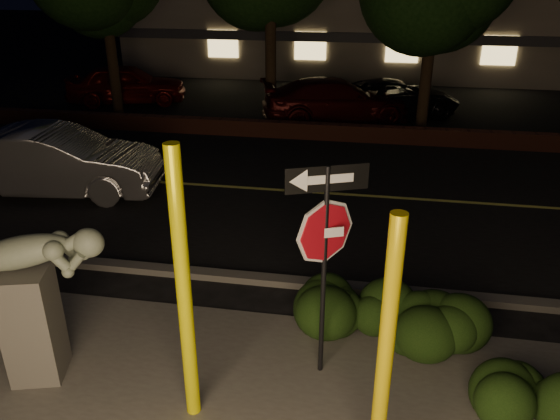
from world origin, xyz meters
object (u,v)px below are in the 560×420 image
object	(u,v)px
yellow_pole_right	(385,363)
sculpture	(28,291)
parked_car_red	(127,84)
parked_car_dark	(394,98)
yellow_pole_left	(184,293)
silver_sedan	(55,162)
signpost	(325,233)
parked_car_darkred	(336,100)

from	to	relation	value
yellow_pole_right	sculpture	distance (m)	4.41
parked_car_red	parked_car_dark	xyz separation A→B (m)	(10.04, -0.10, -0.11)
yellow_pole_left	parked_car_dark	bearing A→B (deg)	80.02
sculpture	silver_sedan	size ratio (longest dim) A/B	0.44
parked_car_dark	yellow_pole_right	bearing A→B (deg)	157.88
parked_car_red	yellow_pole_right	bearing A→B (deg)	-164.68
parked_car_red	signpost	bearing A→B (deg)	-163.91
sculpture	parked_car_darkred	size ratio (longest dim) A/B	0.42
silver_sedan	parked_car_red	xyz separation A→B (m)	(-2.18, 8.73, -0.03)
yellow_pole_left	parked_car_red	size ratio (longest dim) A/B	0.77
parked_car_red	parked_car_darkred	world-z (taller)	parked_car_red
sculpture	parked_car_darkred	xyz separation A→B (m)	(2.78, 13.25, -0.57)
sculpture	parked_car_dark	distance (m)	15.18
sculpture	parked_car_dark	world-z (taller)	sculpture
sculpture	parked_car_dark	bearing A→B (deg)	56.37
yellow_pole_left	yellow_pole_right	size ratio (longest dim) A/B	1.10
yellow_pole_right	parked_car_dark	distance (m)	15.34
yellow_pole_left	sculpture	size ratio (longest dim) A/B	1.62
signpost	silver_sedan	xyz separation A→B (m)	(-6.70, 5.10, -1.28)
yellow_pole_left	parked_car_darkred	bearing A→B (deg)	87.31
parked_car_red	parked_car_dark	bearing A→B (deg)	-107.20
parked_car_red	parked_car_dark	world-z (taller)	parked_car_red
signpost	parked_car_red	distance (m)	16.49
yellow_pole_right	parked_car_darkred	world-z (taller)	yellow_pole_right
yellow_pole_right	parked_car_red	xyz separation A→B (m)	(-9.61, 15.41, -0.80)
parked_car_darkred	silver_sedan	bearing A→B (deg)	124.21
yellow_pole_left	parked_car_darkred	size ratio (longest dim) A/B	0.68
yellow_pole_right	parked_car_darkred	xyz separation A→B (m)	(-1.53, 14.15, -0.82)
parked_car_darkred	parked_car_dark	size ratio (longest dim) A/B	1.09
parked_car_red	silver_sedan	bearing A→B (deg)	177.40
yellow_pole_left	yellow_pole_right	bearing A→B (deg)	-15.47
silver_sedan	yellow_pole_right	bearing A→B (deg)	-139.26
signpost	parked_car_dark	bearing A→B (deg)	63.37
silver_sedan	parked_car_red	distance (m)	9.00
yellow_pole_left	sculpture	distance (m)	2.21
silver_sedan	parked_car_darkred	bearing A→B (deg)	-45.60
signpost	parked_car_dark	size ratio (longest dim) A/B	0.63
yellow_pole_left	signpost	distance (m)	1.78
yellow_pole_left	parked_car_darkred	distance (m)	13.61
sculpture	parked_car_dark	xyz separation A→B (m)	(4.74, 14.41, -0.66)
yellow_pole_left	silver_sedan	distance (m)	8.10
yellow_pole_right	sculpture	bearing A→B (deg)	168.18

